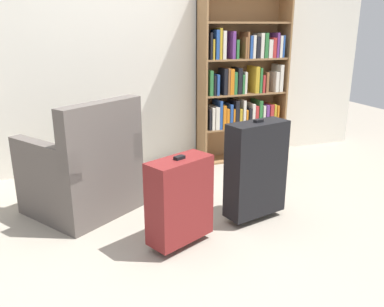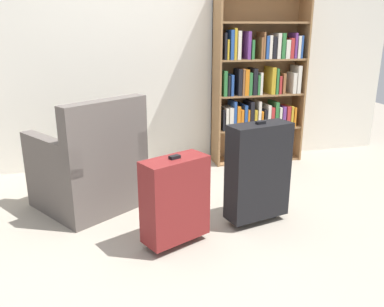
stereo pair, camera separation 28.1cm
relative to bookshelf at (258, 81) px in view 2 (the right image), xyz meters
name	(u,v)px [view 2 (the right image)]	position (x,y,z in m)	size (l,w,h in m)	color
ground_plane	(189,244)	(-1.12, -1.59, -0.86)	(9.46, 9.46, 0.00)	#9E9384
back_wall	(146,37)	(-1.12, 0.20, 0.44)	(5.41, 0.10, 2.60)	silver
bookshelf	(258,81)	(0.00, 0.00, 0.00)	(0.95, 0.28, 1.78)	olive
armchair	(90,169)	(-1.74, -0.80, -0.55)	(0.97, 0.97, 0.90)	#59514C
mug	(145,192)	(-1.31, -0.75, -0.81)	(0.12, 0.08, 0.10)	#1959A5
suitcase_dark_red	(175,199)	(-1.21, -1.56, -0.54)	(0.48, 0.36, 0.63)	maroon
suitcase_black	(258,171)	(-0.56, -1.38, -0.46)	(0.49, 0.29, 0.77)	black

